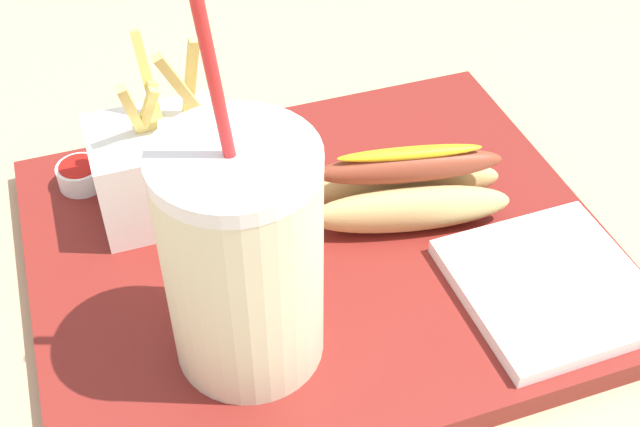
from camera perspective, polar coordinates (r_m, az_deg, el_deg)
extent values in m
cube|color=tan|center=(0.64, 0.00, -3.95)|extent=(2.40, 2.40, 0.02)
cube|color=maroon|center=(0.62, 0.00, -2.70)|extent=(0.42, 0.35, 0.02)
cylinder|color=beige|center=(0.50, -5.35, -3.61)|extent=(0.10, 0.10, 0.15)
cylinder|color=white|center=(0.44, -6.02, 3.68)|extent=(0.10, 0.10, 0.01)
cylinder|color=red|center=(0.41, -7.33, 8.85)|extent=(0.02, 0.01, 0.10)
cube|color=white|center=(0.63, -10.96, 2.98)|extent=(0.10, 0.08, 0.08)
cube|color=#E5C660|center=(0.61, -11.81, 8.68)|extent=(0.01, 0.03, 0.09)
cube|color=#E5C660|center=(0.59, -12.89, 6.79)|extent=(0.02, 0.03, 0.06)
cube|color=#E5C660|center=(0.61, -12.21, 6.15)|extent=(0.03, 0.01, 0.06)
cube|color=#E5C660|center=(0.61, -9.07, 8.67)|extent=(0.02, 0.01, 0.08)
cube|color=#E5C660|center=(0.59, -9.26, 8.12)|extent=(0.04, 0.02, 0.08)
cube|color=#E5C660|center=(0.61, -11.65, 6.23)|extent=(0.02, 0.03, 0.06)
ellipsoid|color=tan|center=(0.64, 5.74, 2.03)|extent=(0.16, 0.06, 0.04)
ellipsoid|color=tan|center=(0.62, 6.28, 0.29)|extent=(0.16, 0.06, 0.04)
ellipsoid|color=brown|center=(0.61, 6.20, 3.27)|extent=(0.14, 0.05, 0.02)
ellipsoid|color=gold|center=(0.60, 6.30, 4.22)|extent=(0.11, 0.03, 0.01)
cylinder|color=white|center=(0.69, -16.34, 2.56)|extent=(0.04, 0.04, 0.02)
cylinder|color=#B2140F|center=(0.68, -16.46, 3.04)|extent=(0.03, 0.03, 0.01)
cube|color=white|center=(0.60, 15.77, -4.86)|extent=(0.13, 0.13, 0.01)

